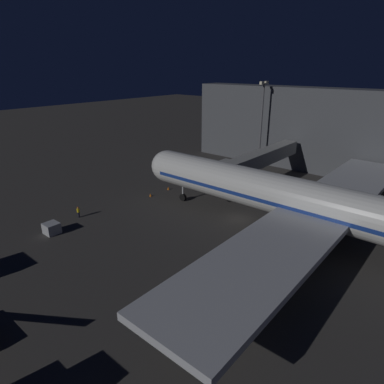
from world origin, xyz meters
name	(u,v)px	position (x,y,z in m)	size (l,w,h in m)	color
ground_plane	(239,219)	(0.00, 0.00, 0.00)	(320.00, 320.00, 0.00)	#383533
airliner_at_gate	(326,207)	(0.00, 11.88, 5.19)	(54.23, 58.54, 19.15)	silver
jet_bridge	(257,160)	(-12.95, -4.95, 5.30)	(24.38, 3.40, 6.83)	#9E9E99
terminal_wall	(381,138)	(-31.00, 10.50, 8.44)	(6.00, 80.00, 16.89)	#4C4F54
apron_floodlight_mast	(262,119)	(-25.50, -11.42, 10.44)	(2.90, 0.50, 18.00)	#59595E
baggage_container_mid_row	(52,228)	(19.89, -16.63, 0.74)	(1.80, 1.88, 1.47)	#B7BABF
ground_crew_marshaller_fwd	(78,212)	(14.80, -18.36, 0.93)	(0.40, 0.40, 1.69)	black
traffic_cone_nose_port	(168,188)	(-2.20, -16.47, 0.28)	(0.36, 0.36, 0.55)	orange
traffic_cone_nose_starboard	(150,195)	(2.20, -16.47, 0.28)	(0.36, 0.36, 0.55)	orange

